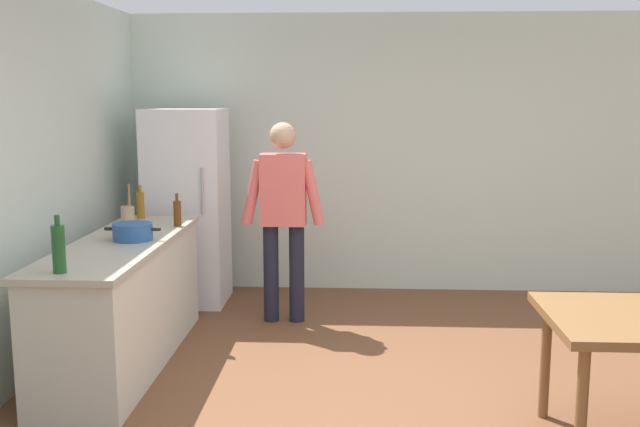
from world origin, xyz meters
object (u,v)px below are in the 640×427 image
cooking_pot (133,232)px  bottle_oil_amber (141,205)px  utensil_jar (128,214)px  bottle_wine_green (59,248)px  refrigerator (187,207)px  person (283,209)px  bottle_beer_brown (177,213)px

cooking_pot → bottle_oil_amber: bearing=103.3°
utensil_jar → bottle_wine_green: bottle_wine_green is taller
refrigerator → utensil_jar: size_ratio=5.62×
cooking_pot → bottle_wine_green: size_ratio=1.18×
bottle_oil_amber → bottle_wine_green: bottle_wine_green is taller
refrigerator → cooking_pot: bearing=-90.9°
utensil_jar → bottle_oil_amber: 0.26m
refrigerator → bottle_oil_amber: 0.70m
person → bottle_beer_brown: size_ratio=6.54×
refrigerator → bottle_beer_brown: bearing=-81.0°
cooking_pot → utensil_jar: utensil_jar is taller
person → bottle_beer_brown: person is taller
refrigerator → bottle_wine_green: bearing=-93.4°
person → bottle_oil_amber: (-1.19, -0.09, 0.04)m
refrigerator → bottle_wine_green: size_ratio=5.29×
bottle_wine_green → bottle_beer_brown: bearing=78.9°
cooking_pot → bottle_wine_green: bottle_wine_green is taller
cooking_pot → bottle_oil_amber: size_ratio=1.43×
refrigerator → utensil_jar: bearing=-106.9°
bottle_beer_brown → cooking_pot: bearing=-107.4°
refrigerator → bottle_wine_green: (-0.15, -2.53, 0.15)m
utensil_jar → bottle_wine_green: (0.12, -1.64, 0.07)m
bottle_beer_brown → bottle_wine_green: size_ratio=0.76×
cooking_pot → bottle_beer_brown: bearing=72.6°
utensil_jar → bottle_oil_amber: (0.03, 0.25, 0.04)m
cooking_pot → bottle_wine_green: (-0.12, -0.97, 0.09)m
bottle_beer_brown → refrigerator: bearing=99.0°
refrigerator → cooking_pot: refrigerator is taller
person → bottle_oil_amber: bearing=-175.8°
person → bottle_wine_green: size_ratio=5.00×
refrigerator → utensil_jar: (-0.27, -0.89, 0.08)m
bottle_oil_amber → bottle_beer_brown: 0.52m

